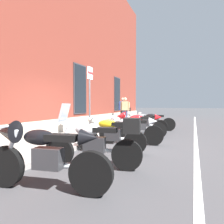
# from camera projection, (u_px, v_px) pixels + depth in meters

# --- Properties ---
(ground_plane) EXTENTS (140.00, 140.00, 0.00)m
(ground_plane) POSITION_uv_depth(u_px,v_px,m) (98.00, 142.00, 7.28)
(ground_plane) COLOR #38383A
(sidewalk) EXTENTS (33.47, 2.33, 0.13)m
(sidewalk) POSITION_uv_depth(u_px,v_px,m) (69.00, 138.00, 7.71)
(sidewalk) COLOR gray
(sidewalk) RESTS_ON ground_plane
(lane_stripe) EXTENTS (33.47, 0.12, 0.01)m
(lane_stripe) POSITION_uv_depth(u_px,v_px,m) (196.00, 149.00, 6.11)
(lane_stripe) COLOR silver
(lane_stripe) RESTS_ON ground_plane
(motorcycle_black_sport) EXTENTS (0.62, 2.12, 1.08)m
(motorcycle_black_sport) POSITION_uv_depth(u_px,v_px,m) (41.00, 153.00, 3.17)
(motorcycle_black_sport) COLOR black
(motorcycle_black_sport) RESTS_ON ground_plane
(motorcycle_silver_touring) EXTENTS (0.76, 2.07, 1.35)m
(motorcycle_silver_touring) POSITION_uv_depth(u_px,v_px,m) (97.00, 142.00, 4.27)
(motorcycle_silver_touring) COLOR black
(motorcycle_silver_touring) RESTS_ON ground_plane
(motorcycle_yellow_naked) EXTENTS (0.62, 1.97, 0.97)m
(motorcycle_yellow_naked) POSITION_uv_depth(u_px,v_px,m) (110.00, 135.00, 5.74)
(motorcycle_yellow_naked) COLOR black
(motorcycle_yellow_naked) RESTS_ON ground_plane
(motorcycle_white_sport) EXTENTS (0.67, 2.12, 1.00)m
(motorcycle_white_sport) POSITION_uv_depth(u_px,v_px,m) (128.00, 128.00, 6.86)
(motorcycle_white_sport) COLOR black
(motorcycle_white_sport) RESTS_ON ground_plane
(motorcycle_red_sport) EXTENTS (0.91, 2.06, 1.04)m
(motorcycle_red_sport) POSITION_uv_depth(u_px,v_px,m) (137.00, 124.00, 8.14)
(motorcycle_red_sport) COLOR black
(motorcycle_red_sport) RESTS_ON ground_plane
(motorcycle_grey_naked) EXTENTS (0.62, 2.17, 0.96)m
(motorcycle_grey_naked) POSITION_uv_depth(u_px,v_px,m) (143.00, 123.00, 9.44)
(motorcycle_grey_naked) COLOR black
(motorcycle_grey_naked) RESTS_ON ground_plane
(motorcycle_black_naked) EXTENTS (0.78, 2.15, 0.92)m
(motorcycle_black_naked) POSITION_uv_depth(u_px,v_px,m) (153.00, 121.00, 10.42)
(motorcycle_black_naked) COLOR black
(motorcycle_black_naked) RESTS_ON ground_plane
(pedestrian_tan_coat) EXTENTS (0.31, 0.65, 1.64)m
(pedestrian_tan_coat) POSITION_uv_depth(u_px,v_px,m) (125.00, 109.00, 13.32)
(pedestrian_tan_coat) COLOR #2D3351
(pedestrian_tan_coat) RESTS_ON sidewalk
(pedestrian_blue_top) EXTENTS (0.23, 0.66, 1.65)m
(pedestrian_blue_top) POSITION_uv_depth(u_px,v_px,m) (123.00, 108.00, 14.16)
(pedestrian_blue_top) COLOR black
(pedestrian_blue_top) RESTS_ON sidewalk
(parking_sign) EXTENTS (0.36, 0.07, 2.58)m
(parking_sign) POSITION_uv_depth(u_px,v_px,m) (90.00, 92.00, 7.54)
(parking_sign) COLOR #4C4C51
(parking_sign) RESTS_ON sidewalk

